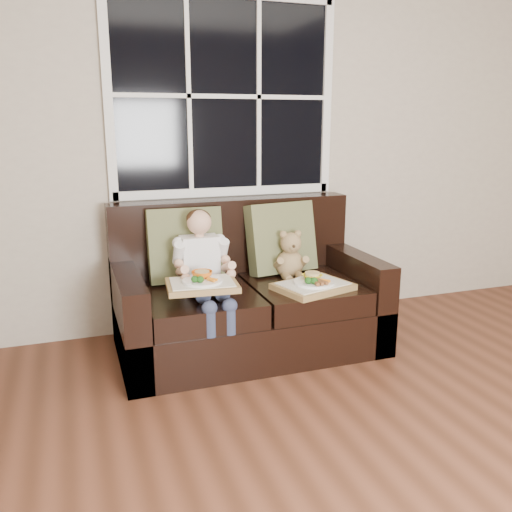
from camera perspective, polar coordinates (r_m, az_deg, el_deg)
name	(u,v)px	position (r m, az deg, el deg)	size (l,w,h in m)	color
window_back	(224,96)	(3.90, -3.39, 16.42)	(1.62, 0.04, 1.37)	black
loveseat	(246,302)	(3.65, -1.08, -4.82)	(1.70, 0.92, 0.96)	black
pillow_left	(185,245)	(3.59, -7.47, 1.13)	(0.49, 0.24, 0.50)	olive
pillow_right	(281,238)	(3.79, 2.67, 1.92)	(0.51, 0.29, 0.50)	olive
child	(204,265)	(3.37, -5.55, -0.91)	(0.34, 0.58, 0.77)	white
teddy_bear	(291,258)	(3.67, 3.65, -0.22)	(0.21, 0.26, 0.34)	tan
tray_left	(202,283)	(3.16, -5.70, -2.86)	(0.44, 0.35, 0.09)	#A57F4A
tray_right	(313,285)	(3.44, 6.03, -3.05)	(0.53, 0.45, 0.10)	#A57F4A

